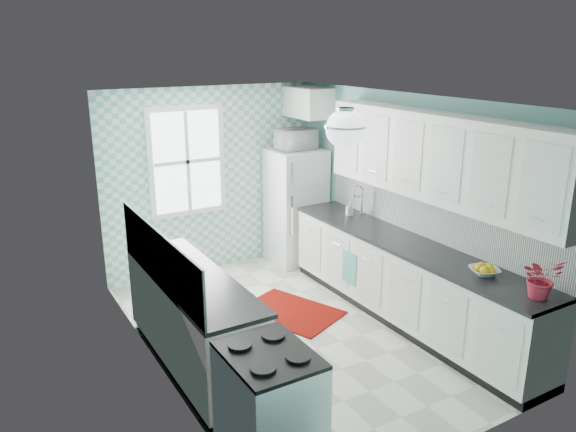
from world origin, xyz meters
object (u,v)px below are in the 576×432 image
stove (269,406)px  fridge (296,206)px  potted_plant (541,278)px  fruit_bowl (484,271)px  ceiling_light (345,128)px  sink (351,218)px  microwave (296,139)px

stove → fridge: bearing=58.2°
potted_plant → fruit_bowl: bearing=90.0°
fridge → stove: size_ratio=1.80×
fridge → potted_plant: bearing=-88.0°
potted_plant → ceiling_light: bearing=134.6°
sink → potted_plant: sink is taller
ceiling_light → potted_plant: (1.20, -1.22, -1.20)m
stove → sink: size_ratio=1.70×
fruit_bowl → stove: bearing=-176.2°
sink → fridge: bearing=92.8°
potted_plant → microwave: size_ratio=0.71×
sink → microwave: bearing=92.8°
sink → potted_plant: bearing=-91.8°
fridge → stove: 4.14m
ceiling_light → microwave: bearing=67.1°
fridge → fruit_bowl: fridge is taller
stove → potted_plant: potted_plant is taller
microwave → ceiling_light: bearing=66.3°
sink → ceiling_light: bearing=-131.5°
ceiling_light → fridge: size_ratio=0.22×
fridge → potted_plant: (0.09, -3.84, 0.31)m
ceiling_light → fruit_bowl: 1.91m
ceiling_light → stove: ceiling_light is taller
stove → fruit_bowl: size_ratio=3.41×
fruit_bowl → microwave: (-0.09, 3.26, 0.79)m
fruit_bowl → microwave: 3.35m
ceiling_light → potted_plant: 2.09m
ceiling_light → stove: bearing=-146.6°
ceiling_light → fridge: ceiling_light is taller
ceiling_light → potted_plant: bearing=-45.4°
stove → sink: bearing=45.2°
ceiling_light → fruit_bowl: size_ratio=1.32×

